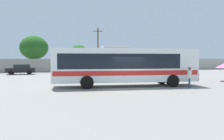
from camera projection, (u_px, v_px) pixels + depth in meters
name	position (u px, v px, depth m)	size (l,w,h in m)	color
ground_plane	(99.00, 78.00, 27.80)	(300.00, 300.00, 0.00)	gray
perimeter_wall	(82.00, 65.00, 41.01)	(80.00, 0.30, 2.32)	#9E998C
coach_bus_white_red	(124.00, 65.00, 19.26)	(12.38, 4.05, 3.44)	white
attendant_by_bus_door	(189.00, 76.00, 18.24)	(0.46, 0.46, 1.67)	#33476B
parked_car_second_black	(21.00, 69.00, 33.84)	(4.10, 2.07, 1.49)	black
parked_car_third_grey	(66.00, 69.00, 36.58)	(4.17, 2.26, 1.41)	slate
utility_pole_near	(98.00, 49.00, 43.73)	(1.80, 0.24, 8.23)	#4C3823
roadside_tree_midleft	(34.00, 48.00, 43.51)	(5.33, 5.33, 6.73)	brown
roadside_tree_midright	(79.00, 52.00, 46.48)	(3.28, 3.28, 5.19)	brown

